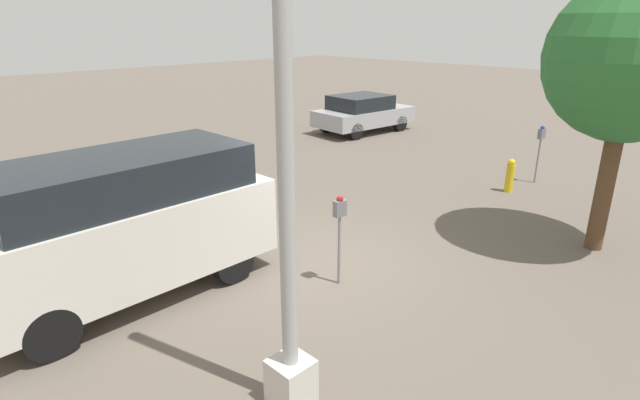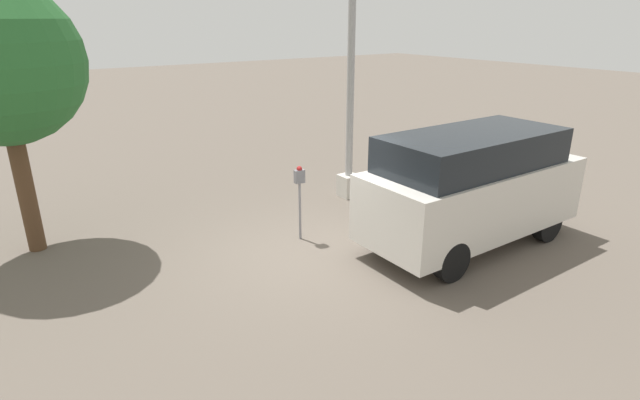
% 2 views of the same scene
% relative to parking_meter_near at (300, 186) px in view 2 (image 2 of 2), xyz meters
% --- Properties ---
extents(ground_plane, '(80.00, 80.00, 0.00)m').
position_rel_parking_meter_near_xyz_m(ground_plane, '(-0.34, -0.61, -1.12)').
color(ground_plane, '#60564C').
extents(parking_meter_near, '(0.21, 0.14, 1.52)m').
position_rel_parking_meter_near_xyz_m(parking_meter_near, '(0.00, 0.00, 0.00)').
color(parking_meter_near, gray).
rests_on(parking_meter_near, ground).
extents(lamp_post, '(0.44, 0.44, 5.90)m').
position_rel_parking_meter_near_xyz_m(lamp_post, '(2.37, 1.47, 0.93)').
color(lamp_post, beige).
rests_on(lamp_post, ground).
extents(parked_van, '(4.52, 1.81, 2.25)m').
position_rel_parking_meter_near_xyz_m(parked_van, '(2.55, -2.08, 0.09)').
color(parked_van, beige).
rests_on(parked_van, ground).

